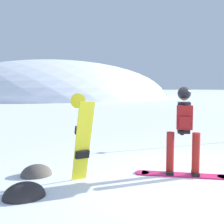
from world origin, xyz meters
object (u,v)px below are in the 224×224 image
Objects in this scene: spare_snowboard at (82,138)px; rock_dark at (24,197)px; snowboarder_main at (184,129)px; rock_mid at (36,175)px.

rock_dark is (-1.06, -0.20, -0.81)m from spare_snowboard.
spare_snowboard is at bearing 161.44° from snowboarder_main.
spare_snowboard is 2.42× the size of rock_dark.
spare_snowboard reaches higher than rock_dark.
snowboarder_main reaches higher than rock_dark.
rock_dark is 1.09× the size of rock_mid.
spare_snowboard is at bearing -51.52° from rock_mid.
rock_mid is at bearing 150.17° from snowboarder_main.
spare_snowboard is 2.64× the size of rock_mid.
rock_dark is at bearing -113.54° from rock_mid.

